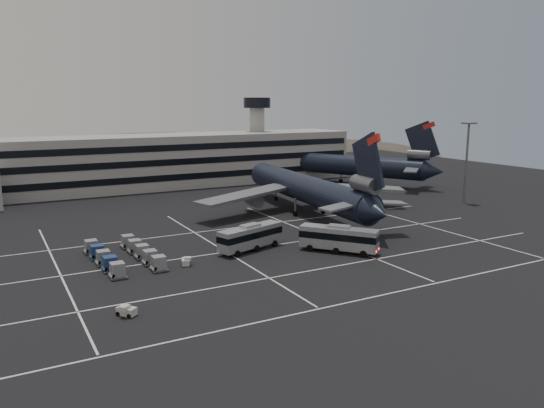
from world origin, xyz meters
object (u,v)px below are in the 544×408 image
Objects in this scene: bus_near at (339,237)px; uld_cluster at (123,255)px; trijet_main at (306,189)px; tug_a at (186,261)px; bus_far at (251,236)px.

bus_near is 0.67× the size of uld_cluster.
trijet_main is 5.15× the size of bus_near.
trijet_main reaches higher than tug_a.
bus_far is at bearing 108.19° from bus_near.
bus_far is at bearing -133.57° from trijet_main.
trijet_main is at bearing 29.54° from bus_near.
tug_a is at bearing 84.84° from bus_far.
tug_a is (-11.58, -2.65, -1.70)m from bus_far.
uld_cluster is (-41.20, -15.86, -4.22)m from trijet_main.
uld_cluster is (-18.94, 3.31, -1.24)m from bus_far.
trijet_main is 25.91× the size of tug_a.
bus_near is 23.56m from tug_a.
bus_near is at bearing 6.84° from tug_a.
trijet_main is 4.82× the size of bus_far.
trijet_main is at bearing 21.05° from uld_cluster.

